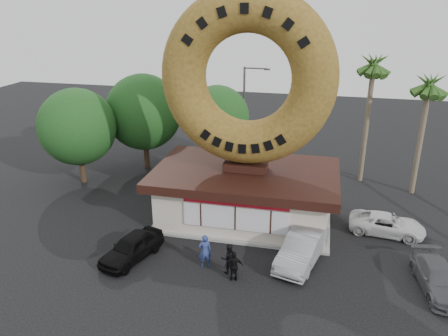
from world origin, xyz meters
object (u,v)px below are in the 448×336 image
giant_donut (247,79)px  person_right (234,266)px  person_left (205,251)px  car_white (387,224)px  car_grey (439,278)px  donut_shop (245,193)px  person_center (229,259)px  car_silver (302,248)px  car_black (132,247)px  street_lamp (246,110)px

giant_donut → person_right: size_ratio=6.25×
person_left → car_white: 11.18m
car_grey → car_white: size_ratio=0.99×
donut_shop → person_center: 6.07m
person_right → car_silver: 4.00m
donut_shop → person_right: bearing=-84.2°
car_black → car_silver: car_silver is taller
person_right → donut_shop: bearing=-97.8°
person_left → car_silver: 5.14m
car_black → car_grey: size_ratio=0.94×
donut_shop → person_right: (0.67, -6.56, -0.96)m
donut_shop → person_left: donut_shop is taller
car_grey → car_white: 5.38m
giant_donut → car_white: bearing=-0.2°
person_center → car_white: (8.28, 5.98, -0.22)m
person_left → person_right: bearing=132.0°
car_black → person_left: bearing=20.4°
street_lamp → person_left: 16.17m
giant_donut → donut_shop: bearing=-90.0°
donut_shop → street_lamp: bearing=100.5°
street_lamp → car_black: 16.68m
car_silver → car_white: bearing=55.7°
person_center → car_silver: 4.03m
person_left → donut_shop: bearing=-122.7°
person_left → car_silver: person_left is taller
street_lamp → car_grey: bearing=-51.1°
person_center → car_silver: person_center is taller
street_lamp → person_right: street_lamp is taller
car_grey → car_white: car_grey is taller
donut_shop → car_grey: (10.34, -5.08, -1.14)m
giant_donut → car_grey: 14.16m
person_left → car_black: 4.02m
giant_donut → street_lamp: (-1.86, 10.00, -4.36)m
person_left → street_lamp: bearing=-109.4°
giant_donut → person_center: size_ratio=6.12×
giant_donut → car_white: giant_donut is taller
car_white → person_left: bearing=128.0°
person_center → donut_shop: bearing=-107.6°
donut_shop → street_lamp: street_lamp is taller
donut_shop → person_center: (0.27, -5.99, -0.94)m
person_left → person_center: bearing=146.6°
giant_donut → street_lamp: size_ratio=1.26×
donut_shop → car_silver: 5.70m
person_center → car_grey: person_center is taller
person_left → car_black: size_ratio=0.46×
person_right → car_white: (7.88, 6.55, -0.20)m
person_center → person_right: size_ratio=1.02×
car_grey → car_white: bearing=102.0°
donut_shop → car_silver: donut_shop is taller
car_black → car_white: size_ratio=0.92×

